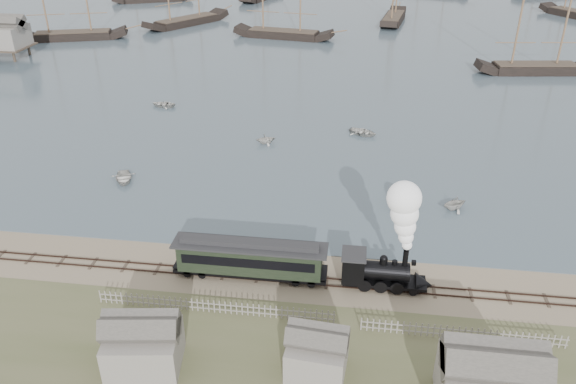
# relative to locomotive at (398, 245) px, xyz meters

# --- Properties ---
(ground) EXTENTS (600.00, 600.00, 0.00)m
(ground) POSITION_rel_locomotive_xyz_m (-7.58, 2.00, -4.38)
(ground) COLOR tan
(ground) RESTS_ON ground
(rail_track) EXTENTS (120.00, 1.80, 0.16)m
(rail_track) POSITION_rel_locomotive_xyz_m (-7.58, 0.00, -4.34)
(rail_track) COLOR #32211B
(rail_track) RESTS_ON ground
(picket_fence_west) EXTENTS (19.00, 0.10, 1.20)m
(picket_fence_west) POSITION_rel_locomotive_xyz_m (-14.08, -5.00, -4.38)
(picket_fence_west) COLOR gray
(picket_fence_west) RESTS_ON ground
(picket_fence_east) EXTENTS (15.00, 0.10, 1.20)m
(picket_fence_east) POSITION_rel_locomotive_xyz_m (4.92, -5.50, -4.38)
(picket_fence_east) COLOR gray
(picket_fence_east) RESTS_ON ground
(shed_left) EXTENTS (5.00, 4.00, 4.10)m
(shed_left) POSITION_rel_locomotive_xyz_m (-17.58, -11.00, -4.38)
(shed_left) COLOR gray
(shed_left) RESTS_ON ground
(shed_mid) EXTENTS (4.00, 3.50, 3.60)m
(shed_mid) POSITION_rel_locomotive_xyz_m (-5.58, -10.00, -4.38)
(shed_mid) COLOR gray
(shed_mid) RESTS_ON ground
(locomotive) EXTENTS (7.61, 2.84, 9.49)m
(locomotive) POSITION_rel_locomotive_xyz_m (0.00, 0.00, 0.00)
(locomotive) COLOR black
(locomotive) RESTS_ON ground
(passenger_coach) EXTENTS (13.17, 2.54, 3.20)m
(passenger_coach) POSITION_rel_locomotive_xyz_m (-12.17, 0.00, -2.35)
(passenger_coach) COLOR black
(passenger_coach) RESTS_ON ground
(beached_dinghy) EXTENTS (3.83, 4.60, 0.82)m
(beached_dinghy) POSITION_rel_locomotive_xyz_m (-9.68, 1.78, -3.97)
(beached_dinghy) COLOR beige
(beached_dinghy) RESTS_ON ground
(rowboat_0) EXTENTS (4.60, 4.02, 0.79)m
(rowboat_0) POSITION_rel_locomotive_xyz_m (-30.06, 15.74, -3.92)
(rowboat_0) COLOR beige
(rowboat_0) RESTS_ON harbor_water
(rowboat_1) EXTENTS (3.07, 3.27, 1.38)m
(rowboat_1) POSITION_rel_locomotive_xyz_m (-15.66, 28.53, -3.63)
(rowboat_1) COLOR beige
(rowboat_1) RESTS_ON harbor_water
(rowboat_2) EXTENTS (4.04, 1.87, 1.51)m
(rowboat_2) POSITION_rel_locomotive_xyz_m (0.95, 14.38, -3.56)
(rowboat_2) COLOR beige
(rowboat_2) RESTS_ON harbor_water
(rowboat_3) EXTENTS (4.12, 4.67, 0.80)m
(rowboat_3) POSITION_rel_locomotive_xyz_m (-3.02, 33.26, -3.92)
(rowboat_3) COLOR beige
(rowboat_3) RESTS_ON harbor_water
(rowboat_4) EXTENTS (3.50, 3.63, 1.47)m
(rowboat_4) POSITION_rel_locomotive_xyz_m (6.75, 14.17, -3.58)
(rowboat_4) COLOR beige
(rowboat_4) RESTS_ON harbor_water
(rowboat_6) EXTENTS (3.15, 4.04, 0.77)m
(rowboat_6) POSITION_rel_locomotive_xyz_m (-33.75, 40.56, -3.93)
(rowboat_6) COLOR beige
(rowboat_6) RESTS_ON harbor_water
(schooner_4) EXTENTS (21.76, 7.74, 20.00)m
(schooner_4) POSITION_rel_locomotive_xyz_m (27.57, 66.82, 5.68)
(schooner_4) COLOR black
(schooner_4) RESTS_ON harbor_water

